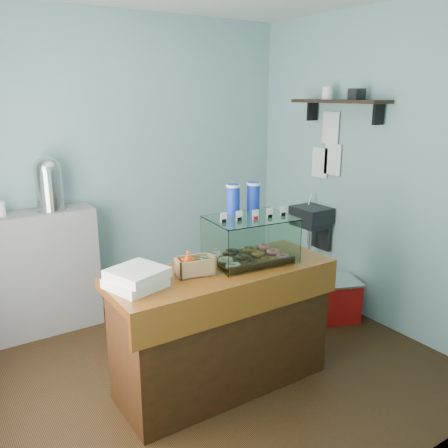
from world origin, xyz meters
TOP-DOWN VIEW (x-y plane):
  - ground at (0.00, 0.00)m, footprint 3.50×3.50m
  - room_shell at (0.03, 0.01)m, footprint 3.54×3.04m
  - counter at (0.00, -0.25)m, footprint 1.60×0.60m
  - back_shelf at (-0.90, 1.32)m, footprint 1.00×0.32m
  - display_case at (0.27, -0.18)m, footprint 0.63×0.49m
  - condiment_crate at (-0.21, -0.23)m, footprint 0.28×0.20m
  - pastry_boxes at (-0.62, -0.22)m, footprint 0.40×0.39m
  - coffee_urn at (-0.75, 1.31)m, footprint 0.25×0.25m
  - red_cooler at (1.45, 0.05)m, footprint 0.53×0.47m

SIDE VIEW (x-z plane):
  - ground at x=0.00m, z-range 0.00..0.00m
  - red_cooler at x=1.45m, z-range 0.00..0.39m
  - counter at x=0.00m, z-range 0.01..0.91m
  - back_shelf at x=-0.90m, z-range 0.00..1.10m
  - pastry_boxes at x=-0.62m, z-range 0.90..1.02m
  - condiment_crate at x=-0.21m, z-range 0.88..1.05m
  - display_case at x=0.27m, z-range 0.81..1.35m
  - coffee_urn at x=-0.75m, z-range 1.11..1.57m
  - room_shell at x=0.03m, z-range 0.30..3.12m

